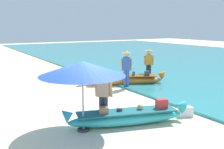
{
  "coord_description": "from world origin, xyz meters",
  "views": [
    {
      "loc": [
        -3.88,
        -7.68,
        3.03
      ],
      "look_at": [
        2.22,
        2.56,
        0.9
      ],
      "focal_mm": 44.63,
      "sensor_mm": 36.0,
      "label": 1
    }
  ],
  "objects_px": {
    "person_vendor_hatted": "(126,66)",
    "person_vendor_assistant": "(149,62)",
    "boat_cyan_foreground": "(127,117)",
    "boat_orange_midground": "(123,79)",
    "cooler_box": "(185,112)",
    "person_tourist_customer": "(103,94)",
    "patio_umbrella_large": "(82,69)"
  },
  "relations": [
    {
      "from": "patio_umbrella_large",
      "to": "boat_cyan_foreground",
      "type": "bearing_deg",
      "value": -9.9
    },
    {
      "from": "person_vendor_assistant",
      "to": "boat_orange_midground",
      "type": "bearing_deg",
      "value": -176.19
    },
    {
      "from": "person_tourist_customer",
      "to": "cooler_box",
      "type": "xyz_separation_m",
      "value": [
        2.7,
        -0.8,
        -0.79
      ]
    },
    {
      "from": "patio_umbrella_large",
      "to": "person_tourist_customer",
      "type": "bearing_deg",
      "value": 16.42
    },
    {
      "from": "person_tourist_customer",
      "to": "patio_umbrella_large",
      "type": "distance_m",
      "value": 1.2
    },
    {
      "from": "boat_cyan_foreground",
      "to": "person_vendor_hatted",
      "type": "xyz_separation_m",
      "value": [
        2.74,
        4.18,
        0.81
      ]
    },
    {
      "from": "person_vendor_assistant",
      "to": "cooler_box",
      "type": "distance_m",
      "value": 6.05
    },
    {
      "from": "boat_orange_midground",
      "to": "person_vendor_hatted",
      "type": "xyz_separation_m",
      "value": [
        -0.3,
        -0.75,
        0.79
      ]
    },
    {
      "from": "boat_orange_midground",
      "to": "person_vendor_assistant",
      "type": "distance_m",
      "value": 1.89
    },
    {
      "from": "person_vendor_hatted",
      "to": "person_vendor_assistant",
      "type": "relative_size",
      "value": 1.03
    },
    {
      "from": "boat_cyan_foreground",
      "to": "boat_orange_midground",
      "type": "distance_m",
      "value": 5.8
    },
    {
      "from": "person_vendor_hatted",
      "to": "person_vendor_assistant",
      "type": "xyz_separation_m",
      "value": [
        2.03,
        0.86,
        -0.03
      ]
    },
    {
      "from": "boat_orange_midground",
      "to": "cooler_box",
      "type": "xyz_separation_m",
      "value": [
        -0.93,
        -5.25,
        -0.12
      ]
    },
    {
      "from": "person_tourist_customer",
      "to": "patio_umbrella_large",
      "type": "relative_size",
      "value": 0.69
    },
    {
      "from": "boat_orange_midground",
      "to": "person_vendor_assistant",
      "type": "bearing_deg",
      "value": 3.81
    },
    {
      "from": "person_vendor_hatted",
      "to": "person_vendor_assistant",
      "type": "bearing_deg",
      "value": 23.08
    },
    {
      "from": "boat_cyan_foreground",
      "to": "cooler_box",
      "type": "bearing_deg",
      "value": -8.71
    },
    {
      "from": "boat_orange_midground",
      "to": "person_vendor_hatted",
      "type": "height_order",
      "value": "person_vendor_hatted"
    },
    {
      "from": "boat_orange_midground",
      "to": "person_vendor_hatted",
      "type": "distance_m",
      "value": 1.13
    },
    {
      "from": "boat_cyan_foreground",
      "to": "person_vendor_hatted",
      "type": "height_order",
      "value": "person_vendor_hatted"
    },
    {
      "from": "boat_orange_midground",
      "to": "patio_umbrella_large",
      "type": "bearing_deg",
      "value": -133.31
    },
    {
      "from": "cooler_box",
      "to": "patio_umbrella_large",
      "type": "bearing_deg",
      "value": -169.78
    },
    {
      "from": "person_vendor_hatted",
      "to": "person_tourist_customer",
      "type": "height_order",
      "value": "person_vendor_hatted"
    },
    {
      "from": "boat_orange_midground",
      "to": "person_vendor_hatted",
      "type": "bearing_deg",
      "value": -112.07
    },
    {
      "from": "person_tourist_customer",
      "to": "cooler_box",
      "type": "bearing_deg",
      "value": -16.51
    },
    {
      "from": "person_vendor_hatted",
      "to": "cooler_box",
      "type": "distance_m",
      "value": 4.64
    },
    {
      "from": "patio_umbrella_large",
      "to": "boat_orange_midground",
      "type": "bearing_deg",
      "value": 46.69
    },
    {
      "from": "boat_cyan_foreground",
      "to": "boat_orange_midground",
      "type": "height_order",
      "value": "boat_orange_midground"
    },
    {
      "from": "boat_cyan_foreground",
      "to": "person_vendor_assistant",
      "type": "distance_m",
      "value": 6.99
    },
    {
      "from": "person_vendor_assistant",
      "to": "person_tourist_customer",
      "type": "bearing_deg",
      "value": -139.48
    },
    {
      "from": "person_vendor_assistant",
      "to": "cooler_box",
      "type": "xyz_separation_m",
      "value": [
        -2.65,
        -5.37,
        -0.87
      ]
    },
    {
      "from": "person_tourist_customer",
      "to": "patio_umbrella_large",
      "type": "bearing_deg",
      "value": -163.58
    }
  ]
}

